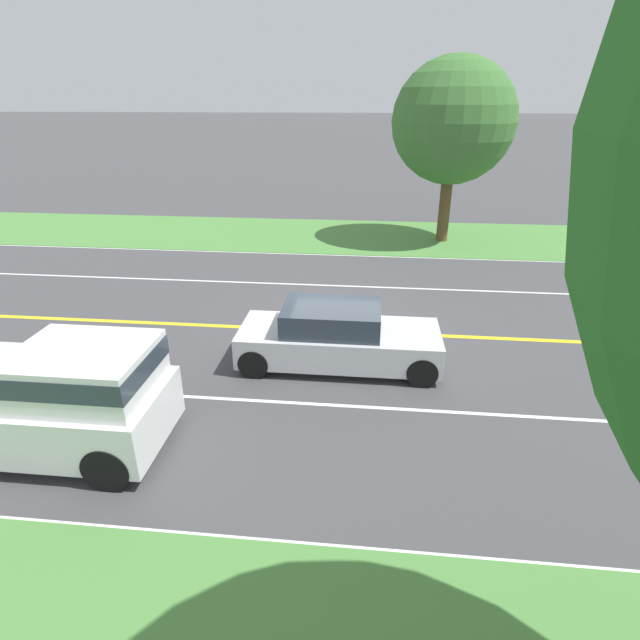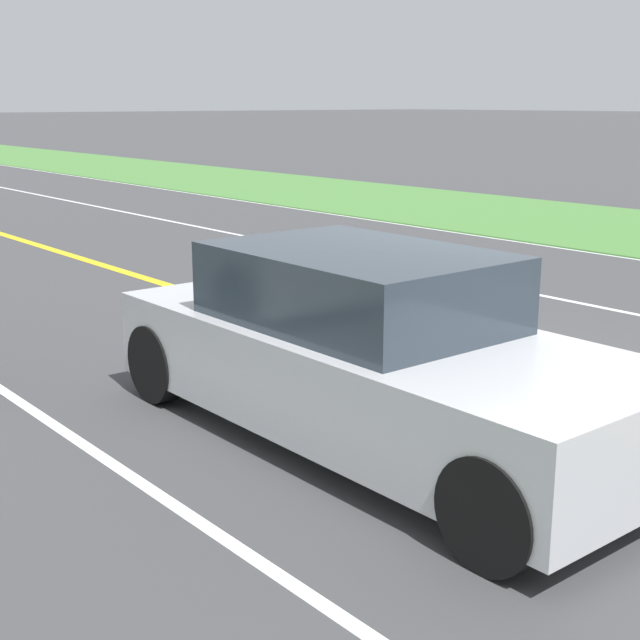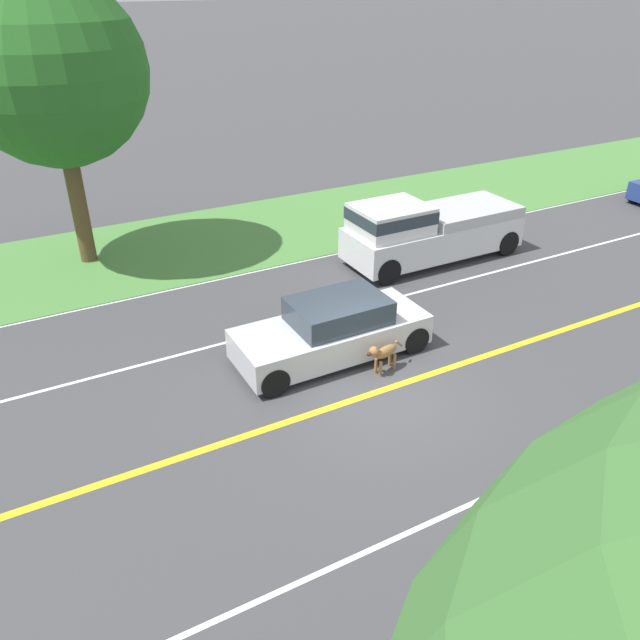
{
  "view_description": "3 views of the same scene",
  "coord_description": "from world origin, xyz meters",
  "px_view_note": "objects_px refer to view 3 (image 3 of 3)",
  "views": [
    {
      "loc": [
        12.0,
        0.78,
        5.72
      ],
      "look_at": [
        1.96,
        -0.27,
        1.19
      ],
      "focal_mm": 28.0,
      "sensor_mm": 36.0,
      "label": 1
    },
    {
      "loc": [
        6.1,
        4.83,
        2.51
      ],
      "look_at": [
        1.66,
        -0.58,
        0.79
      ],
      "focal_mm": 50.0,
      "sensor_mm": 36.0,
      "label": 2
    },
    {
      "loc": [
        -9.09,
        6.32,
        7.97
      ],
      "look_at": [
        1.93,
        0.36,
        0.94
      ],
      "focal_mm": 35.0,
      "sensor_mm": 36.0,
      "label": 3
    }
  ],
  "objects_px": {
    "ego_car": "(333,331)",
    "roadside_tree_right_near": "(53,72)",
    "dog": "(383,353)",
    "pickup_truck": "(427,230)"
  },
  "relations": [
    {
      "from": "ego_car",
      "to": "pickup_truck",
      "type": "distance_m",
      "value": 6.38
    },
    {
      "from": "roadside_tree_right_near",
      "to": "dog",
      "type": "bearing_deg",
      "value": -154.23
    },
    {
      "from": "dog",
      "to": "pickup_truck",
      "type": "xyz_separation_m",
      "value": [
        4.67,
        -4.67,
        0.49
      ]
    },
    {
      "from": "dog",
      "to": "pickup_truck",
      "type": "relative_size",
      "value": 0.2
    },
    {
      "from": "ego_car",
      "to": "roadside_tree_right_near",
      "type": "xyz_separation_m",
      "value": [
        8.48,
        4.01,
        4.89
      ]
    },
    {
      "from": "ego_car",
      "to": "roadside_tree_right_near",
      "type": "distance_m",
      "value": 10.58
    },
    {
      "from": "ego_car",
      "to": "dog",
      "type": "bearing_deg",
      "value": -150.97
    },
    {
      "from": "ego_car",
      "to": "pickup_truck",
      "type": "relative_size",
      "value": 0.8
    },
    {
      "from": "pickup_truck",
      "to": "roadside_tree_right_near",
      "type": "height_order",
      "value": "roadside_tree_right_near"
    },
    {
      "from": "dog",
      "to": "roadside_tree_right_near",
      "type": "bearing_deg",
      "value": 13.11
    }
  ]
}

